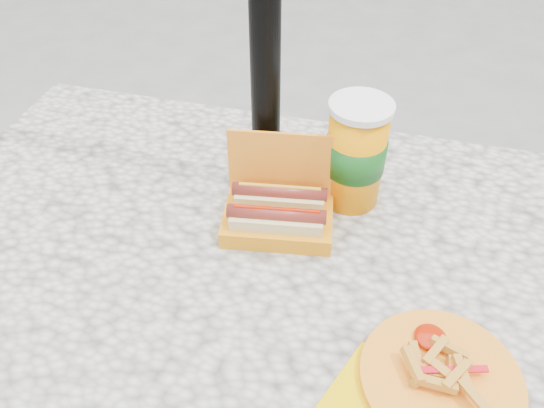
% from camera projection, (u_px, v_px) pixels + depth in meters
% --- Properties ---
extents(picnic_table, '(1.20, 0.80, 0.75)m').
position_uv_depth(picnic_table, '(244.00, 283.00, 0.98)').
color(picnic_table, beige).
rests_on(picnic_table, ground).
extents(umbrella_pole, '(0.05, 0.05, 2.20)m').
position_uv_depth(umbrella_pole, '(265.00, 4.00, 0.78)').
color(umbrella_pole, black).
rests_on(umbrella_pole, ground).
extents(hotdog_box, '(0.21, 0.16, 0.16)m').
position_uv_depth(hotdog_box, '(278.00, 211.00, 0.91)').
color(hotdog_box, orange).
rests_on(hotdog_box, picnic_table).
extents(fries_plate, '(0.28, 0.30, 0.04)m').
position_uv_depth(fries_plate, '(437.00, 380.00, 0.71)').
color(fries_plate, '#EEBC00').
rests_on(fries_plate, picnic_table).
extents(soda_cup, '(0.11, 0.11, 0.20)m').
position_uv_depth(soda_cup, '(355.00, 154.00, 0.92)').
color(soda_cup, '#FF9100').
rests_on(soda_cup, picnic_table).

